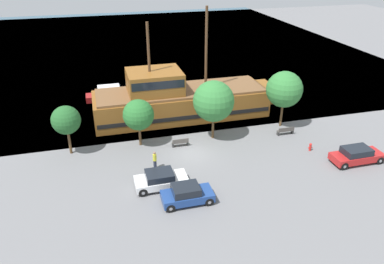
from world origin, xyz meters
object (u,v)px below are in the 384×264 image
object	(u,v)px
bench_promenade_west	(180,142)
fire_hydrant	(310,147)
parked_car_curb_front	(357,155)
bench_promenade_east	(286,131)
pirate_ship	(178,99)
pedestrian_walking_near	(155,160)
parked_car_curb_rear	(187,194)
parked_car_curb_mid	(161,180)
moored_boat_dockside	(112,94)

from	to	relation	value
bench_promenade_west	fire_hydrant	bearing A→B (deg)	-18.85
parked_car_curb_front	bench_promenade_east	xyz separation A→B (m)	(-3.43, 6.56, -0.29)
pirate_ship	bench_promenade_west	distance (m)	7.43
fire_hydrant	bench_promenade_east	size ratio (longest dim) A/B	0.44
parked_car_curb_front	fire_hydrant	size ratio (longest dim) A/B	6.04
bench_promenade_east	bench_promenade_west	xyz separation A→B (m)	(-10.95, 0.37, -0.01)
parked_car_curb_front	pedestrian_walking_near	bearing A→B (deg)	168.16
parked_car_curb_rear	parked_car_curb_front	bearing A→B (deg)	6.07
fire_hydrant	bench_promenade_east	distance (m)	3.66
pirate_ship	fire_hydrant	distance (m)	15.09
bench_promenade_east	bench_promenade_west	distance (m)	10.95
parked_car_curb_rear	bench_promenade_west	xyz separation A→B (m)	(1.57, 8.63, -0.29)
pirate_ship	bench_promenade_west	size ratio (longest dim) A/B	12.98
pirate_ship	parked_car_curb_mid	bearing A→B (deg)	-108.95
bench_promenade_east	parked_car_curb_rear	bearing A→B (deg)	-146.58
parked_car_curb_mid	fire_hydrant	world-z (taller)	parked_car_curb_mid
parked_car_curb_rear	fire_hydrant	size ratio (longest dim) A/B	5.04
fire_hydrant	bench_promenade_east	bearing A→B (deg)	100.38
bench_promenade_west	pedestrian_walking_near	xyz separation A→B (m)	(-3.04, -3.28, 0.39)
bench_promenade_east	bench_promenade_west	size ratio (longest dim) A/B	1.10
bench_promenade_east	pedestrian_walking_near	size ratio (longest dim) A/B	1.06
pirate_ship	bench_promenade_west	world-z (taller)	pirate_ship
parked_car_curb_rear	fire_hydrant	bearing A→B (deg)	19.49
pirate_ship	parked_car_curb_rear	xyz separation A→B (m)	(-3.05, -15.74, -1.28)
parked_car_curb_mid	parked_car_curb_rear	xyz separation A→B (m)	(1.50, -2.48, 0.02)
parked_car_curb_mid	pedestrian_walking_near	size ratio (longest dim) A/B	2.55
fire_hydrant	pedestrian_walking_near	distance (m)	14.67
pirate_ship	bench_promenade_east	xyz separation A→B (m)	(9.47, -7.48, -1.56)
parked_car_curb_front	bench_promenade_west	distance (m)	15.97
fire_hydrant	pedestrian_walking_near	size ratio (longest dim) A/B	0.47
parked_car_curb_front	bench_promenade_east	distance (m)	7.41
moored_boat_dockside	parked_car_curb_rear	size ratio (longest dim) A/B	1.74
bench_promenade_east	bench_promenade_west	bearing A→B (deg)	178.08
bench_promenade_west	pedestrian_walking_near	size ratio (longest dim) A/B	0.96
parked_car_curb_front	parked_car_curb_rear	size ratio (longest dim) A/B	1.20
pirate_ship	parked_car_curb_rear	distance (m)	16.08
pirate_ship	pedestrian_walking_near	bearing A→B (deg)	-113.52
parked_car_curb_mid	bench_promenade_east	bearing A→B (deg)	22.41
pedestrian_walking_near	parked_car_curb_rear	bearing A→B (deg)	-74.62
pirate_ship	pedestrian_walking_near	world-z (taller)	pirate_ship
parked_car_curb_mid	bench_promenade_west	size ratio (longest dim) A/B	2.65
moored_boat_dockside	bench_promenade_east	bearing A→B (deg)	-42.18
fire_hydrant	bench_promenade_east	xyz separation A→B (m)	(-0.66, 3.60, 0.03)
fire_hydrant	bench_promenade_west	size ratio (longest dim) A/B	0.49
moored_boat_dockside	bench_promenade_east	distance (m)	21.98
parked_car_curb_mid	bench_promenade_east	distance (m)	15.17
bench_promenade_east	pedestrian_walking_near	bearing A→B (deg)	-168.25
parked_car_curb_front	bench_promenade_west	bearing A→B (deg)	154.27
parked_car_curb_front	parked_car_curb_rear	world-z (taller)	parked_car_curb_rear
bench_promenade_west	parked_car_curb_rear	bearing A→B (deg)	-100.31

